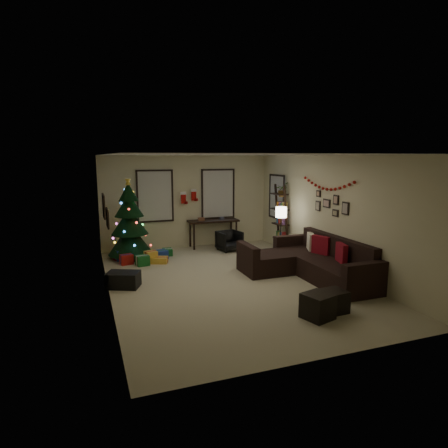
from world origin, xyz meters
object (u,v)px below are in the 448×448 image
at_px(christmas_tree, 130,224).
at_px(bookshelf, 281,220).
at_px(desk, 213,223).
at_px(desk_chair, 229,241).
at_px(sofa, 309,263).

height_order(christmas_tree, bookshelf, christmas_tree).
bearing_deg(christmas_tree, desk, 11.26).
xyz_separation_m(christmas_tree, desk, (2.48, 0.49, -0.19)).
relative_size(christmas_tree, desk_chair, 3.77).
relative_size(sofa, bookshelf, 1.54).
bearing_deg(bookshelf, sofa, -102.03).
distance_m(christmas_tree, desk, 2.54).
bearing_deg(christmas_tree, sofa, -40.12).
bearing_deg(christmas_tree, desk_chair, -3.24).
bearing_deg(christmas_tree, bookshelf, -10.67).
distance_m(sofa, bookshelf, 2.39).
relative_size(christmas_tree, bookshelf, 1.14).
bearing_deg(desk_chair, desk, 102.48).
bearing_deg(bookshelf, desk_chair, 155.15).
bearing_deg(desk_chair, sofa, -83.55).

